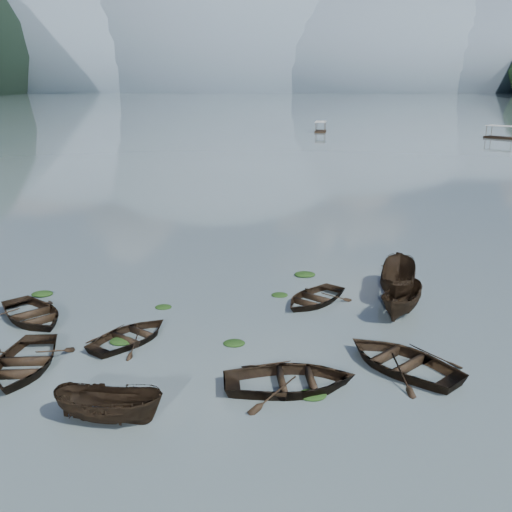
{
  "coord_description": "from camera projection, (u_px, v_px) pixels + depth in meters",
  "views": [
    {
      "loc": [
        0.09,
        -17.36,
        10.92
      ],
      "look_at": [
        0.0,
        12.0,
        2.0
      ],
      "focal_mm": 40.0,
      "sensor_mm": 36.0,
      "label": 1
    }
  ],
  "objects": [
    {
      "name": "ground_plane",
      "position": [
        255.0,
        411.0,
        19.78
      ],
      "size": [
        2400.0,
        2400.0,
        0.0
      ],
      "primitive_type": "plane",
      "color": "#4D5C60"
    },
    {
      "name": "haze_mtn_a",
      "position": [
        90.0,
        90.0,
        881.67
      ],
      "size": [
        520.0,
        520.0,
        280.0
      ],
      "primitive_type": "ellipsoid",
      "color": "#475666",
      "rests_on": "ground"
    },
    {
      "name": "haze_mtn_b",
      "position": [
        219.0,
        90.0,
        881.06
      ],
      "size": [
        520.0,
        520.0,
        340.0
      ],
      "primitive_type": "ellipsoid",
      "color": "#475666",
      "rests_on": "ground"
    },
    {
      "name": "haze_mtn_c",
      "position": [
        348.0,
        90.0,
        880.45
      ],
      "size": [
        520.0,
        520.0,
        260.0
      ],
      "primitive_type": "ellipsoid",
      "color": "#475666",
      "rests_on": "ground"
    },
    {
      "name": "haze_mtn_d",
      "position": [
        465.0,
        90.0,
        879.91
      ],
      "size": [
        520.0,
        520.0,
        220.0
      ],
      "primitive_type": "ellipsoid",
      "color": "#475666",
      "rests_on": "ground"
    },
    {
      "name": "rowboat_0",
      "position": [
        24.0,
        369.0,
        22.74
      ],
      "size": [
        3.67,
        4.95,
        0.98
      ],
      "primitive_type": "imported",
      "rotation": [
        0.0,
        0.0,
        0.06
      ],
      "color": "black",
      "rests_on": "ground"
    },
    {
      "name": "rowboat_1",
      "position": [
        131.0,
        341.0,
        25.21
      ],
      "size": [
        4.78,
        5.01,
        0.84
      ],
      "primitive_type": "imported",
      "rotation": [
        0.0,
        0.0,
        2.5
      ],
      "color": "black",
      "rests_on": "ground"
    },
    {
      "name": "rowboat_2",
      "position": [
        110.0,
        421.0,
        19.24
      ],
      "size": [
        4.04,
        2.07,
        1.49
      ],
      "primitive_type": "imported",
      "rotation": [
        0.0,
        0.0,
        1.4
      ],
      "color": "black",
      "rests_on": "ground"
    },
    {
      "name": "rowboat_3",
      "position": [
        401.0,
        368.0,
        22.82
      ],
      "size": [
        5.99,
        6.08,
        1.03
      ],
      "primitive_type": "imported",
      "rotation": [
        0.0,
        0.0,
        3.88
      ],
      "color": "black",
      "rests_on": "ground"
    },
    {
      "name": "rowboat_4",
      "position": [
        290.0,
        388.0,
        21.31
      ],
      "size": [
        5.27,
        3.98,
        1.03
      ],
      "primitive_type": "imported",
      "rotation": [
        0.0,
        0.0,
        1.66
      ],
      "color": "black",
      "rests_on": "ground"
    },
    {
      "name": "rowboat_5",
      "position": [
        401.0,
        313.0,
        28.26
      ],
      "size": [
        3.38,
        4.43,
        1.62
      ],
      "primitive_type": "imported",
      "rotation": [
        0.0,
        0.0,
        -0.5
      ],
      "color": "black",
      "rests_on": "ground"
    },
    {
      "name": "rowboat_6",
      "position": [
        32.0,
        320.0,
        27.46
      ],
      "size": [
        5.66,
        5.77,
        0.98
      ],
      "primitive_type": "imported",
      "rotation": [
        0.0,
        0.0,
        0.73
      ],
      "color": "black",
      "rests_on": "ground"
    },
    {
      "name": "rowboat_7",
      "position": [
        313.0,
        302.0,
        29.66
      ],
      "size": [
        5.01,
        5.18,
        0.88
      ],
      "primitive_type": "imported",
      "rotation": [
        0.0,
        0.0,
        5.6
      ],
      "color": "black",
      "rests_on": "ground"
    },
    {
      "name": "rowboat_8",
      "position": [
        396.0,
        294.0,
        30.83
      ],
      "size": [
        3.14,
        5.23,
        1.9
      ],
      "primitive_type": "imported",
      "rotation": [
        0.0,
        0.0,
        2.86
      ],
      "color": "black",
      "rests_on": "ground"
    },
    {
      "name": "weed_clump_0",
      "position": [
        122.0,
        342.0,
        25.07
      ],
      "size": [
        1.07,
        0.88,
        0.23
      ],
      "primitive_type": "ellipsoid",
      "color": "black",
      "rests_on": "ground"
    },
    {
      "name": "weed_clump_1",
      "position": [
        234.0,
        344.0,
        24.88
      ],
      "size": [
        0.96,
        0.77,
        0.21
      ],
      "primitive_type": "ellipsoid",
      "color": "black",
      "rests_on": "ground"
    },
    {
      "name": "weed_clump_2",
      "position": [
        312.0,
        396.0,
        20.74
      ],
      "size": [
        1.05,
        0.84,
        0.23
      ],
      "primitive_type": "ellipsoid",
      "color": "black",
      "rests_on": "ground"
    },
    {
      "name": "weed_clump_3",
      "position": [
        280.0,
        296.0,
        30.55
      ],
      "size": [
        0.89,
        0.75,
        0.2
      ],
      "primitive_type": "ellipsoid",
      "color": "black",
      "rests_on": "ground"
    },
    {
      "name": "weed_clump_5",
      "position": [
        42.0,
        295.0,
        30.66
      ],
      "size": [
        1.14,
        0.92,
        0.24
      ],
      "primitive_type": "ellipsoid",
      "color": "black",
      "rests_on": "ground"
    },
    {
      "name": "weed_clump_6",
      "position": [
        163.0,
        308.0,
        28.94
      ],
      "size": [
        0.85,
        0.7,
        0.18
      ],
      "primitive_type": "ellipsoid",
      "color": "black",
      "rests_on": "ground"
    },
    {
      "name": "weed_clump_7",
      "position": [
        305.0,
        276.0,
        33.74
      ],
      "size": [
        1.25,
        1.0,
        0.27
      ],
      "primitive_type": "ellipsoid",
      "color": "black",
      "rests_on": "ground"
    },
    {
      "name": "pontoon_centre",
      "position": [
        320.0,
        132.0,
        132.61
      ],
      "size": [
        3.41,
        6.31,
        2.3
      ],
      "primitive_type": null,
      "rotation": [
        0.0,
        0.0,
        -0.16
      ],
      "color": "black",
      "rests_on": "ground"
    },
    {
      "name": "pontoon_right",
      "position": [
        501.0,
        139.0,
        117.08
      ],
      "size": [
        6.2,
        6.71,
        2.48
      ],
      "primitive_type": null,
      "rotation": [
        0.0,
        0.0,
        0.69
      ],
      "color": "black",
      "rests_on": "ground"
    }
  ]
}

